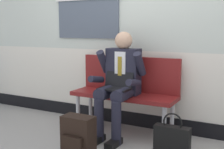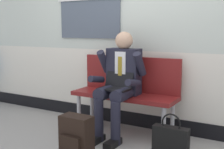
# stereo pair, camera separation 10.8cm
# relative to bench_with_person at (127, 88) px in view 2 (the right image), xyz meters

# --- Properties ---
(ground_plane) EXTENTS (18.00, 18.00, 0.00)m
(ground_plane) POSITION_rel_bench_with_person_xyz_m (-0.10, -0.42, -0.55)
(ground_plane) COLOR gray
(station_wall) EXTENTS (5.26, 0.16, 2.82)m
(station_wall) POSITION_rel_bench_with_person_xyz_m (-0.11, 0.27, 0.85)
(station_wall) COLOR beige
(station_wall) RESTS_ON ground
(bench_with_person) EXTENTS (1.30, 0.42, 0.93)m
(bench_with_person) POSITION_rel_bench_with_person_xyz_m (0.00, 0.00, 0.00)
(bench_with_person) COLOR maroon
(bench_with_person) RESTS_ON ground
(person_seated) EXTENTS (0.57, 0.70, 1.24)m
(person_seated) POSITION_rel_bench_with_person_xyz_m (-0.00, -0.20, 0.11)
(person_seated) COLOR #1E1E2D
(person_seated) RESTS_ON ground
(backpack) EXTENTS (0.32, 0.21, 0.43)m
(backpack) POSITION_rel_bench_with_person_xyz_m (-0.05, -0.97, -0.34)
(backpack) COLOR black
(backpack) RESTS_ON ground
(handbag) EXTENTS (0.36, 0.11, 0.45)m
(handbag) POSITION_rel_bench_with_person_xyz_m (0.74, -0.47, -0.38)
(handbag) COLOR black
(handbag) RESTS_ON ground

